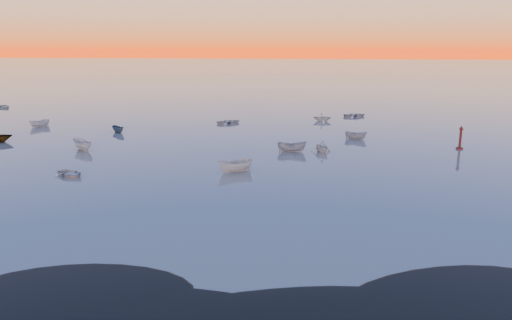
% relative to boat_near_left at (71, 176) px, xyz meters
% --- Properties ---
extents(ground, '(600.00, 600.00, 0.00)m').
position_rel_boat_near_left_xyz_m(ground, '(18.44, 75.44, 0.00)').
color(ground, slate).
rests_on(ground, ground).
extents(mud_lobes, '(140.00, 6.00, 0.07)m').
position_rel_boat_near_left_xyz_m(mud_lobes, '(18.44, -25.56, 0.01)').
color(mud_lobes, black).
rests_on(mud_lobes, ground).
extents(moored_fleet, '(124.00, 58.00, 1.20)m').
position_rel_boat_near_left_xyz_m(moored_fleet, '(18.44, 28.44, 0.00)').
color(moored_fleet, silver).
rests_on(moored_fleet, ground).
extents(boat_near_left, '(3.19, 3.95, 0.92)m').
position_rel_boat_near_left_xyz_m(boat_near_left, '(0.00, 0.00, 0.00)').
color(boat_near_left, silver).
rests_on(boat_near_left, ground).
extents(boat_near_center, '(1.84, 3.99, 1.36)m').
position_rel_boat_near_left_xyz_m(boat_near_center, '(23.41, 15.32, 0.00)').
color(boat_near_center, gray).
rests_on(boat_near_center, ground).
extents(boat_near_right, '(3.68, 2.82, 1.17)m').
position_rel_boat_near_left_xyz_m(boat_near_right, '(27.38, 15.73, 0.00)').
color(boat_near_right, silver).
rests_on(boat_near_right, ground).
extents(channel_marker, '(0.93, 0.93, 3.32)m').
position_rel_boat_near_left_xyz_m(channel_marker, '(46.11, 19.80, 1.31)').
color(channel_marker, '#41130E').
rests_on(channel_marker, ground).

